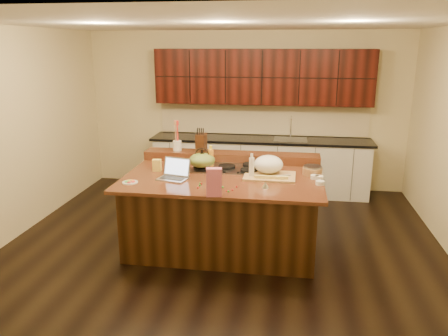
# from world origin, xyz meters

# --- Properties ---
(room) EXTENTS (5.52, 5.02, 2.72)m
(room) POSITION_xyz_m (0.00, 0.00, 1.35)
(room) COLOR black
(room) RESTS_ON ground
(island) EXTENTS (2.40, 1.60, 0.92)m
(island) POSITION_xyz_m (0.00, 0.00, 0.46)
(island) COLOR black
(island) RESTS_ON ground
(back_ledge) EXTENTS (2.40, 0.30, 0.12)m
(back_ledge) POSITION_xyz_m (0.00, 0.70, 0.98)
(back_ledge) COLOR black
(back_ledge) RESTS_ON island
(cooktop) EXTENTS (0.92, 0.52, 0.05)m
(cooktop) POSITION_xyz_m (0.00, 0.30, 0.94)
(cooktop) COLOR gray
(cooktop) RESTS_ON island
(back_counter) EXTENTS (3.70, 0.66, 2.40)m
(back_counter) POSITION_xyz_m (0.30, 2.23, 0.98)
(back_counter) COLOR silver
(back_counter) RESTS_ON ground
(kettle) EXTENTS (0.26, 0.26, 0.19)m
(kettle) POSITION_xyz_m (-0.30, 0.17, 1.06)
(kettle) COLOR black
(kettle) RESTS_ON cooktop
(green_bowl) EXTENTS (0.41, 0.41, 0.18)m
(green_bowl) POSITION_xyz_m (-0.30, 0.17, 1.06)
(green_bowl) COLOR #5B712D
(green_bowl) RESTS_ON cooktop
(laptop) EXTENTS (0.40, 0.34, 0.24)m
(laptop) POSITION_xyz_m (-0.56, -0.21, 0.98)
(laptop) COLOR #B7B7BC
(laptop) RESTS_ON island
(oil_bottle) EXTENTS (0.08, 0.08, 0.27)m
(oil_bottle) POSITION_xyz_m (-0.19, 0.21, 1.06)
(oil_bottle) COLOR orange
(oil_bottle) RESTS_ON island
(vinegar_bottle) EXTENTS (0.06, 0.06, 0.25)m
(vinegar_bottle) POSITION_xyz_m (0.35, -0.05, 1.04)
(vinegar_bottle) COLOR silver
(vinegar_bottle) RESTS_ON island
(wooden_tray) EXTENTS (0.62, 0.50, 0.25)m
(wooden_tray) POSITION_xyz_m (0.55, 0.07, 1.03)
(wooden_tray) COLOR tan
(wooden_tray) RESTS_ON island
(ramekin_a) EXTENTS (0.12, 0.12, 0.04)m
(ramekin_a) POSITION_xyz_m (1.15, 0.01, 0.94)
(ramekin_a) COLOR white
(ramekin_a) RESTS_ON island
(ramekin_b) EXTENTS (0.12, 0.12, 0.04)m
(ramekin_b) POSITION_xyz_m (1.15, -0.20, 0.94)
(ramekin_b) COLOR white
(ramekin_b) RESTS_ON island
(ramekin_c) EXTENTS (0.13, 0.13, 0.04)m
(ramekin_c) POSITION_xyz_m (1.10, 0.03, 0.94)
(ramekin_c) COLOR white
(ramekin_c) RESTS_ON island
(strainer_bowl) EXTENTS (0.31, 0.31, 0.09)m
(strainer_bowl) POSITION_xyz_m (1.08, 0.20, 0.97)
(strainer_bowl) COLOR #996B3F
(strainer_bowl) RESTS_ON island
(kitchen_timer) EXTENTS (0.10, 0.10, 0.07)m
(kitchen_timer) POSITION_xyz_m (0.54, -0.41, 0.96)
(kitchen_timer) COLOR silver
(kitchen_timer) RESTS_ON island
(pink_bag) EXTENTS (0.18, 0.11, 0.30)m
(pink_bag) POSITION_xyz_m (0.02, -0.76, 1.07)
(pink_bag) COLOR #CB5F7C
(pink_bag) RESTS_ON island
(candy_plate) EXTENTS (0.20, 0.20, 0.01)m
(candy_plate) POSITION_xyz_m (-1.03, -0.46, 0.93)
(candy_plate) COLOR white
(candy_plate) RESTS_ON island
(package_box) EXTENTS (0.11, 0.08, 0.15)m
(package_box) POSITION_xyz_m (-0.86, 0.07, 0.99)
(package_box) COLOR #E9CF52
(package_box) RESTS_ON island
(utensil_crock) EXTENTS (0.15, 0.15, 0.14)m
(utensil_crock) POSITION_xyz_m (-0.76, 0.70, 1.11)
(utensil_crock) COLOR white
(utensil_crock) RESTS_ON back_ledge
(knife_block) EXTENTS (0.13, 0.21, 0.25)m
(knife_block) POSITION_xyz_m (-0.42, 0.70, 1.16)
(knife_block) COLOR black
(knife_block) RESTS_ON back_ledge
(gumdrop_0) EXTENTS (0.02, 0.02, 0.02)m
(gumdrop_0) POSITION_xyz_m (-0.20, -0.39, 0.93)
(gumdrop_0) COLOR red
(gumdrop_0) RESTS_ON island
(gumdrop_1) EXTENTS (0.02, 0.02, 0.02)m
(gumdrop_1) POSITION_xyz_m (0.15, -0.62, 0.93)
(gumdrop_1) COLOR #198C26
(gumdrop_1) RESTS_ON island
(gumdrop_2) EXTENTS (0.02, 0.02, 0.02)m
(gumdrop_2) POSITION_xyz_m (-0.10, -0.40, 0.93)
(gumdrop_2) COLOR red
(gumdrop_2) RESTS_ON island
(gumdrop_3) EXTENTS (0.02, 0.02, 0.02)m
(gumdrop_3) POSITION_xyz_m (0.06, -0.48, 0.93)
(gumdrop_3) COLOR #198C26
(gumdrop_3) RESTS_ON island
(gumdrop_4) EXTENTS (0.02, 0.02, 0.02)m
(gumdrop_4) POSITION_xyz_m (-0.20, -0.54, 0.93)
(gumdrop_4) COLOR red
(gumdrop_4) RESTS_ON island
(gumdrop_5) EXTENTS (0.02, 0.02, 0.02)m
(gumdrop_5) POSITION_xyz_m (0.00, -0.42, 0.93)
(gumdrop_5) COLOR #198C26
(gumdrop_5) RESTS_ON island
(gumdrop_6) EXTENTS (0.02, 0.02, 0.02)m
(gumdrop_6) POSITION_xyz_m (0.19, -0.56, 0.93)
(gumdrop_6) COLOR red
(gumdrop_6) RESTS_ON island
(gumdrop_7) EXTENTS (0.02, 0.02, 0.02)m
(gumdrop_7) POSITION_xyz_m (-0.21, -0.38, 0.93)
(gumdrop_7) COLOR #198C26
(gumdrop_7) RESTS_ON island
(gumdrop_8) EXTENTS (0.02, 0.02, 0.02)m
(gumdrop_8) POSITION_xyz_m (0.22, -0.44, 0.93)
(gumdrop_8) COLOR red
(gumdrop_8) RESTS_ON island
(gumdrop_9) EXTENTS (0.02, 0.02, 0.02)m
(gumdrop_9) POSITION_xyz_m (0.07, -0.49, 0.93)
(gumdrop_9) COLOR #198C26
(gumdrop_9) RESTS_ON island
(gumdrop_10) EXTENTS (0.02, 0.02, 0.02)m
(gumdrop_10) POSITION_xyz_m (0.13, -0.61, 0.93)
(gumdrop_10) COLOR red
(gumdrop_10) RESTS_ON island
(gumdrop_11) EXTENTS (0.02, 0.02, 0.02)m
(gumdrop_11) POSITION_xyz_m (-0.20, -0.45, 0.93)
(gumdrop_11) COLOR #198C26
(gumdrop_11) RESTS_ON island
(gumdrop_12) EXTENTS (0.02, 0.02, 0.02)m
(gumdrop_12) POSITION_xyz_m (-0.07, -0.53, 0.93)
(gumdrop_12) COLOR red
(gumdrop_12) RESTS_ON island
(gumdrop_13) EXTENTS (0.02, 0.02, 0.02)m
(gumdrop_13) POSITION_xyz_m (-0.06, -0.43, 0.93)
(gumdrop_13) COLOR #198C26
(gumdrop_13) RESTS_ON island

